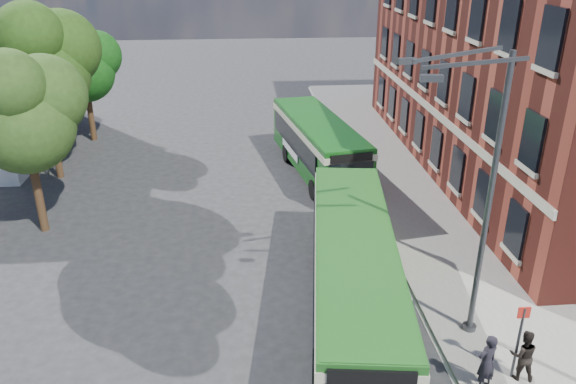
{
  "coord_description": "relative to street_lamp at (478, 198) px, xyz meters",
  "views": [
    {
      "loc": [
        -1.82,
        -16.22,
        11.52
      ],
      "look_at": [
        -0.11,
        4.71,
        2.2
      ],
      "focal_mm": 35.0,
      "sensor_mm": 36.0,
      "label": 1
    }
  ],
  "objects": [
    {
      "name": "ground",
      "position": [
        -4.84,
        2.0,
        -4.79
      ],
      "size": [
        120.0,
        120.0,
        0.0
      ],
      "primitive_type": "plane",
      "color": "#29292C",
      "rests_on": "ground"
    },
    {
      "name": "pavement",
      "position": [
        2.16,
        10.0,
        -4.72
      ],
      "size": [
        6.0,
        48.0,
        0.15
      ],
      "primitive_type": "cube",
      "color": "gray",
      "rests_on": "ground"
    },
    {
      "name": "kerb_line",
      "position": [
        -0.89,
        10.0,
        -4.79
      ],
      "size": [
        0.12,
        48.0,
        0.01
      ],
      "primitive_type": "cube",
      "color": "beige",
      "rests_on": "ground"
    },
    {
      "name": "brick_office",
      "position": [
        9.16,
        14.0,
        2.18
      ],
      "size": [
        12.1,
        26.0,
        14.2
      ],
      "color": "maroon",
      "rests_on": "ground"
    },
    {
      "name": "flagpole",
      "position": [
        -17.29,
        15.0,
        0.15
      ],
      "size": [
        0.95,
        0.1,
        9.0
      ],
      "color": "#3D3F42",
      "rests_on": "ground"
    },
    {
      "name": "street_lamp",
      "position": [
        0.0,
        0.0,
        0.0
      ],
      "size": [
        2.96,
        2.38,
        9.0
      ],
      "color": "#3D3F42",
      "rests_on": "ground"
    },
    {
      "name": "bus_stop_sign",
      "position": [
        0.76,
        -2.2,
        -3.28
      ],
      "size": [
        0.35,
        0.08,
        2.52
      ],
      "color": "#3D3F42",
      "rests_on": "ground"
    },
    {
      "name": "bus_front",
      "position": [
        -3.24,
        1.24,
        -2.96
      ],
      "size": [
        4.06,
        12.29,
        3.02
      ],
      "color": "#215D1E",
      "rests_on": "ground"
    },
    {
      "name": "bus_rear",
      "position": [
        -2.74,
        14.05,
        -2.96
      ],
      "size": [
        4.23,
        10.39,
        3.02
      ],
      "color": "#135517",
      "rests_on": "ground"
    },
    {
      "name": "pedestrian_a",
      "position": [
        -0.24,
        -2.55,
        -3.77
      ],
      "size": [
        0.75,
        0.62,
        1.75
      ],
      "primitive_type": "imported",
      "rotation": [
        0.0,
        0.0,
        3.5
      ],
      "color": "black",
      "rests_on": "pavement"
    },
    {
      "name": "pedestrian_b",
      "position": [
        0.95,
        -2.26,
        -3.85
      ],
      "size": [
        0.9,
        0.77,
        1.58
      ],
      "primitive_type": "imported",
      "rotation": [
        0.0,
        0.0,
        2.89
      ],
      "color": "black",
      "rests_on": "pavement"
    },
    {
      "name": "tree_left",
      "position": [
        -15.46,
        8.38,
        0.63
      ],
      "size": [
        4.73,
        4.5,
        7.99
      ],
      "color": "#372314",
      "rests_on": "ground"
    },
    {
      "name": "tree_mid",
      "position": [
        -16.54,
        14.62,
        1.44
      ],
      "size": [
        5.43,
        5.17,
        9.17
      ],
      "color": "#372314",
      "rests_on": "ground"
    },
    {
      "name": "tree_right",
      "position": [
        -16.21,
        20.88,
        0.08
      ],
      "size": [
        4.25,
        4.04,
        7.18
      ],
      "color": "#372314",
      "rests_on": "ground"
    }
  ]
}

